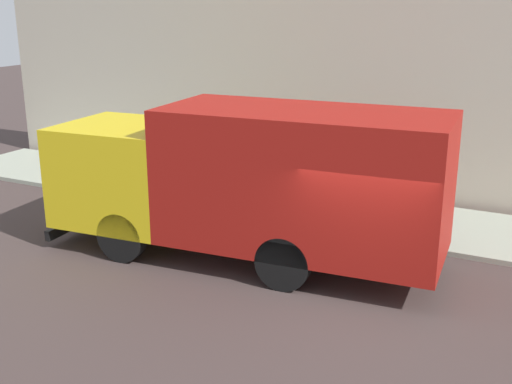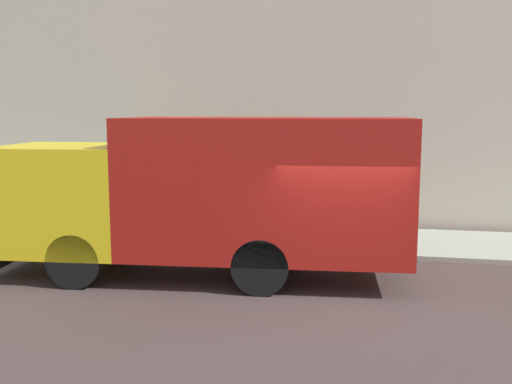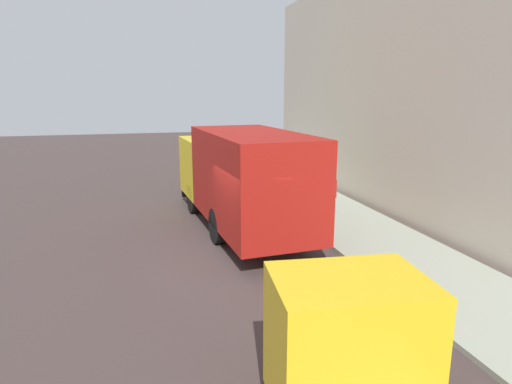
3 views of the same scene
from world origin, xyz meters
The scene contains 8 objects.
ground centered at (0.00, 0.00, 0.00)m, with size 80.00×80.00×0.00m, color #403230.
sidewalk centered at (4.62, 0.00, 0.06)m, with size 3.24×30.00×0.12m, color #99A08E.
building_facade centered at (6.74, 0.00, 4.67)m, with size 0.50×30.00×9.34m, color beige.
large_utility_truck centered at (0.90, 2.83, 1.83)m, with size 3.14×8.74×3.35m.
pedestrian_walking centered at (4.12, 4.31, 1.01)m, with size 0.54×0.54×1.70m.
pedestrian_standing centered at (4.17, 2.73, 0.99)m, with size 0.44×0.44×1.62m.
traffic_cone_orange centered at (3.26, 7.02, 0.47)m, with size 0.48×0.48×0.69m, color orange.
street_sign_post centered at (3.35, 1.83, 1.73)m, with size 0.44×0.08×2.74m.
Camera 2 is at (-10.66, -0.36, 3.50)m, focal length 40.72 mm.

